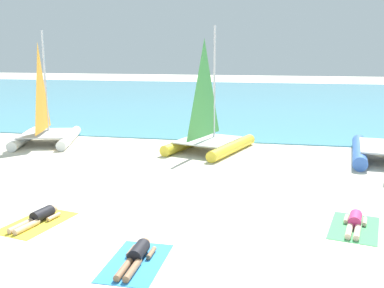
{
  "coord_description": "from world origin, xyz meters",
  "views": [
    {
      "loc": [
        2.94,
        -8.89,
        4.22
      ],
      "look_at": [
        0.0,
        5.17,
        1.2
      ],
      "focal_mm": 41.59,
      "sensor_mm": 36.0,
      "label": 1
    }
  ],
  "objects": [
    {
      "name": "ground_plane",
      "position": [
        0.0,
        10.0,
        0.0
      ],
      "size": [
        120.0,
        120.0,
        0.0
      ],
      "primitive_type": "plane",
      "color": "beige"
    },
    {
      "name": "sunbather_center_left",
      "position": [
        0.12,
        -0.9,
        0.13
      ],
      "size": [
        0.54,
        1.56,
        0.3
      ],
      "rotation": [
        0.0,
        0.0,
        -0.0
      ],
      "color": "black",
      "rests_on": "towel_center_left"
    },
    {
      "name": "ocean_water",
      "position": [
        0.0,
        31.49,
        0.03
      ],
      "size": [
        120.0,
        40.0,
        0.05
      ],
      "primitive_type": "cube",
      "color": "#4C9EB7",
      "rests_on": "ground"
    },
    {
      "name": "towel_center_left",
      "position": [
        0.12,
        -0.97,
        0.01
      ],
      "size": [
        1.11,
        1.9,
        0.01
      ],
      "primitive_type": "cube",
      "rotation": [
        0.0,
        0.0,
        -0.0
      ],
      "color": "#338CD8",
      "rests_on": "ground"
    },
    {
      "name": "sailboat_yellow",
      "position": [
        -0.19,
        9.54,
        0.78
      ],
      "size": [
        3.65,
        4.61,
        5.26
      ],
      "rotation": [
        0.0,
        0.0,
        -0.3
      ],
      "color": "yellow",
      "rests_on": "ground"
    },
    {
      "name": "sailboat_white",
      "position": [
        -7.84,
        9.57,
        0.77
      ],
      "size": [
        3.53,
        4.49,
        5.14
      ],
      "rotation": [
        0.0,
        0.0,
        0.29
      ],
      "color": "white",
      "rests_on": "ground"
    },
    {
      "name": "sunbather_leftmost",
      "position": [
        -2.98,
        0.63,
        0.13
      ],
      "size": [
        0.7,
        1.56,
        0.3
      ],
      "rotation": [
        0.0,
        0.0,
        -0.2
      ],
      "color": "black",
      "rests_on": "towel_leftmost"
    },
    {
      "name": "sunbather_center_right",
      "position": [
        4.74,
        1.92,
        0.13
      ],
      "size": [
        0.71,
        1.56,
        0.3
      ],
      "rotation": [
        0.0,
        0.0,
        -0.21
      ],
      "color": "#D83372",
      "rests_on": "towel_center_right"
    },
    {
      "name": "towel_leftmost",
      "position": [
        -3.0,
        0.56,
        0.01
      ],
      "size": [
        1.45,
        2.08,
        0.01
      ],
      "primitive_type": "cube",
      "rotation": [
        0.0,
        0.0,
        -0.2
      ],
      "color": "yellow",
      "rests_on": "ground"
    },
    {
      "name": "towel_center_right",
      "position": [
        4.73,
        1.85,
        0.01
      ],
      "size": [
        1.46,
        2.08,
        0.01
      ],
      "primitive_type": "cube",
      "rotation": [
        0.0,
        0.0,
        -0.21
      ],
      "color": "#4CB266",
      "rests_on": "ground"
    }
  ]
}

